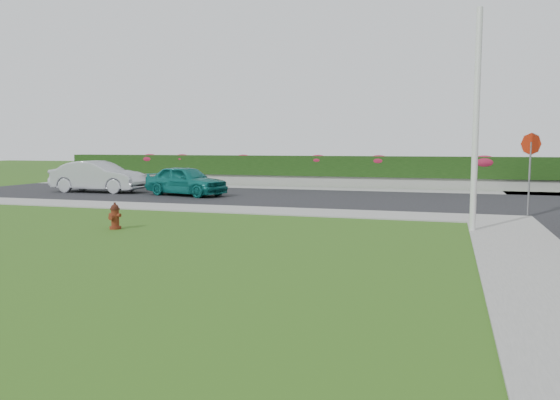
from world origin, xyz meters
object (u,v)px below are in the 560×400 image
(fire_hydrant, at_px, (115,216))
(stop_sign, at_px, (530,154))
(sedan_silver, at_px, (98,177))
(sedan_teal, at_px, (186,181))
(utility_pole, at_px, (476,122))

(fire_hydrant, bearing_deg, stop_sign, 36.97)
(sedan_silver, bearing_deg, sedan_teal, -95.96)
(sedan_silver, distance_m, stop_sign, 18.86)
(sedan_teal, distance_m, utility_pole, 13.88)
(utility_pole, bearing_deg, sedan_silver, 156.41)
(utility_pole, bearing_deg, sedan_teal, 149.75)
(fire_hydrant, distance_m, sedan_silver, 12.18)
(utility_pole, xyz_separation_m, stop_sign, (1.81, 3.72, -0.87))
(fire_hydrant, xyz_separation_m, stop_sign, (11.08, 6.09, 1.66))
(stop_sign, bearing_deg, utility_pole, -117.51)
(sedan_silver, xyz_separation_m, stop_sign, (18.48, -3.56, 1.22))
(sedan_teal, distance_m, stop_sign, 14.08)
(sedan_teal, bearing_deg, stop_sign, -88.37)
(stop_sign, bearing_deg, sedan_teal, 165.34)
(fire_hydrant, bearing_deg, sedan_silver, 135.63)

